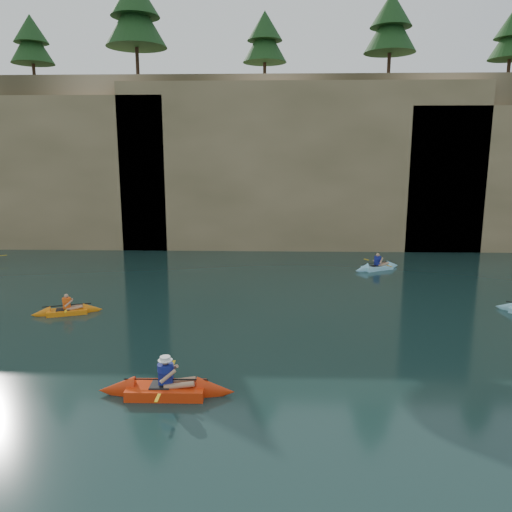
{
  "coord_description": "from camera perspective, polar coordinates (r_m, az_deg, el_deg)",
  "views": [
    {
      "loc": [
        0.13,
        -11.61,
        6.44
      ],
      "look_at": [
        -0.42,
        5.16,
        3.0
      ],
      "focal_mm": 35.0,
      "sensor_mm": 36.0,
      "label": 1
    }
  ],
  "objects": [
    {
      "name": "sea_cave_east",
      "position": [
        35.23,
        18.18,
        4.17
      ],
      "size": [
        5.0,
        1.0,
        4.5
      ],
      "primitive_type": "cube",
      "color": "black",
      "rests_on": "ground"
    },
    {
      "name": "kayaker_ltblue_mid",
      "position": [
        29.12,
        13.68,
        -1.24
      ],
      "size": [
        3.06,
        2.14,
        1.18
      ],
      "rotation": [
        0.0,
        0.0,
        0.51
      ],
      "color": "#98E3FF",
      "rests_on": "ground"
    },
    {
      "name": "sea_cave_center",
      "position": [
        34.16,
        -5.09,
        3.39
      ],
      "size": [
        3.5,
        1.0,
        3.2
      ],
      "primitive_type": "cube",
      "color": "black",
      "rests_on": "ground"
    },
    {
      "name": "kayaker_orange",
      "position": [
        21.97,
        -20.76,
        -5.88
      ],
      "size": [
        2.83,
        2.02,
        1.05
      ],
      "rotation": [
        0.0,
        0.0,
        0.33
      ],
      "color": "orange",
      "rests_on": "ground"
    },
    {
      "name": "cliff_pines",
      "position": [
        37.82,
        1.81,
        26.08
      ],
      "size": [
        56.0,
        6.0,
        7.83
      ],
      "primitive_type": null,
      "color": "black",
      "rests_on": "cliff"
    },
    {
      "name": "main_kayaker",
      "position": [
        14.2,
        -10.22,
        -14.74
      ],
      "size": [
        3.72,
        2.51,
        1.39
      ],
      "rotation": [
        0.0,
        0.0,
        0.01
      ],
      "color": "red",
      "rests_on": "ground"
    },
    {
      "name": "sea_cave_west",
      "position": [
        38.41,
        -26.36,
        3.74
      ],
      "size": [
        4.5,
        1.0,
        4.0
      ],
      "primitive_type": "cube",
      "color": "black",
      "rests_on": "ground"
    },
    {
      "name": "cliff_slab_center",
      "position": [
        34.27,
        5.09,
        10.3
      ],
      "size": [
        24.0,
        2.4,
        11.4
      ],
      "primitive_type": "cube",
      "color": "#99825D",
      "rests_on": "ground"
    },
    {
      "name": "ground",
      "position": [
        13.28,
        1.13,
        -17.42
      ],
      "size": [
        160.0,
        160.0,
        0.0
      ],
      "primitive_type": "plane",
      "color": "black",
      "rests_on": "ground"
    },
    {
      "name": "cliff",
      "position": [
        41.62,
        1.73,
        10.97
      ],
      "size": [
        70.0,
        16.0,
        12.0
      ],
      "primitive_type": "cube",
      "color": "tan",
      "rests_on": "ground"
    }
  ]
}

